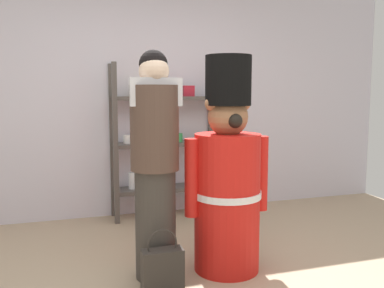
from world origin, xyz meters
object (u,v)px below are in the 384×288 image
object	(u,v)px
shopping_bag	(162,269)
person_shopper	(155,163)
merchandise_shelf	(165,141)
teddy_bear_guard	(227,180)

from	to	relation	value
shopping_bag	person_shopper	bearing A→B (deg)	88.22
merchandise_shelf	shopping_bag	xyz separation A→B (m)	(-0.47, -1.78, -0.69)
teddy_bear_guard	person_shopper	xyz separation A→B (m)	(-0.56, 0.03, 0.16)
merchandise_shelf	person_shopper	world-z (taller)	merchandise_shelf
person_shopper	teddy_bear_guard	bearing A→B (deg)	-3.25
teddy_bear_guard	person_shopper	size ratio (longest dim) A/B	0.98
merchandise_shelf	person_shopper	distance (m)	1.61
merchandise_shelf	person_shopper	xyz separation A→B (m)	(-0.46, -1.54, 0.02)
person_shopper	shopping_bag	xyz separation A→B (m)	(-0.01, -0.23, -0.71)
teddy_bear_guard	person_shopper	world-z (taller)	person_shopper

